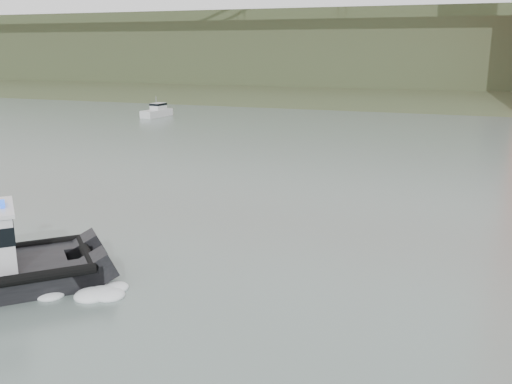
{
  "coord_description": "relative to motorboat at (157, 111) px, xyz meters",
  "views": [
    {
      "loc": [
        9.64,
        -20.19,
        9.9
      ],
      "look_at": [
        -0.58,
        7.51,
        2.4
      ],
      "focal_mm": 40.0,
      "sensor_mm": 36.0,
      "label": 1
    }
  ],
  "objects": [
    {
      "name": "ground",
      "position": [
        33.24,
        -53.84,
        -0.77
      ],
      "size": [
        400.0,
        400.0,
        0.0
      ],
      "primitive_type": "plane",
      "color": "slate",
      "rests_on": "ground"
    },
    {
      "name": "motorboat",
      "position": [
        0.0,
        0.0,
        0.0
      ],
      "size": [
        2.5,
        5.8,
        3.09
      ],
      "rotation": [
        0.0,
        0.0,
        -0.11
      ],
      "color": "silver",
      "rests_on": "ground"
    },
    {
      "name": "headlands",
      "position": [
        33.24,
        71.66,
        6.27
      ],
      "size": [
        500.0,
        105.36,
        27.12
      ],
      "color": "#364226",
      "rests_on": "ground"
    }
  ]
}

